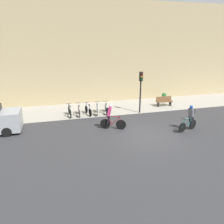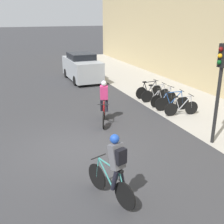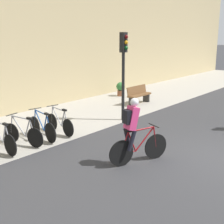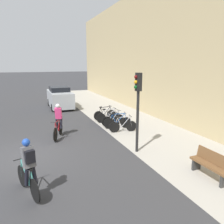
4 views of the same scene
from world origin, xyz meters
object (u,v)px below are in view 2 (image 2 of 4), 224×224
at_px(parked_bike_0, 149,91).
at_px(parked_bike_3, 172,102).
at_px(parked_bike_1, 156,94).
at_px(cyclist_grey, 115,167).
at_px(parked_bike_4, 181,107).
at_px(parked_car, 82,67).
at_px(cyclist_pink, 104,101).
at_px(parked_bike_2, 164,98).
at_px(traffic_light_pole, 220,76).

xyz_separation_m(parked_bike_0, parked_bike_3, (2.28, -0.00, 0.00)).
height_order(parked_bike_1, parked_bike_3, parked_bike_3).
xyz_separation_m(cyclist_grey, parked_bike_0, (-7.67, 5.13, -0.55)).
height_order(parked_bike_4, parked_car, parked_car).
relative_size(cyclist_pink, parked_bike_0, 1.09).
height_order(cyclist_pink, parked_bike_2, cyclist_pink).
bearing_deg(parked_bike_1, parked_bike_4, 0.00).
bearing_deg(cyclist_grey, traffic_light_pole, 112.01).
relative_size(cyclist_pink, parked_bike_1, 1.07).
distance_m(cyclist_grey, parked_bike_4, 6.94).
bearing_deg(traffic_light_pole, parked_bike_0, 173.87).
distance_m(cyclist_grey, parked_car, 13.55).
distance_m(parked_bike_2, parked_bike_3, 0.76).
relative_size(cyclist_grey, parked_bike_0, 1.09).
relative_size(cyclist_grey, parked_bike_1, 1.06).
distance_m(parked_bike_1, traffic_light_pole, 5.52).
distance_m(parked_bike_3, traffic_light_pole, 4.15).
xyz_separation_m(cyclist_pink, cyclist_grey, (5.15, -1.60, 0.00)).
xyz_separation_m(cyclist_pink, traffic_light_pole, (3.34, 2.89, 1.46)).
distance_m(cyclist_pink, parked_bike_4, 3.60).
relative_size(parked_bike_4, traffic_light_pole, 0.47).
distance_m(parked_bike_4, parked_car, 8.88).
bearing_deg(parked_bike_0, cyclist_grey, -33.74).
relative_size(traffic_light_pole, parked_car, 0.81).
bearing_deg(parked_bike_2, parked_bike_4, -0.01).
relative_size(cyclist_grey, parked_bike_3, 1.05).
height_order(cyclist_pink, parked_car, parked_car).
bearing_deg(parked_bike_1, cyclist_pink, -63.44).
xyz_separation_m(cyclist_pink, parked_bike_1, (-1.76, 3.52, -0.55)).
relative_size(parked_bike_1, parked_bike_4, 1.04).
bearing_deg(parked_bike_4, parked_bike_0, 179.98).
bearing_deg(parked_car, parked_bike_3, 15.75).
height_order(cyclist_pink, traffic_light_pole, traffic_light_pole).
xyz_separation_m(cyclist_pink, parked_bike_2, (-1.00, 3.52, -0.56)).
bearing_deg(parked_bike_4, parked_bike_2, 179.99).
xyz_separation_m(parked_bike_3, parked_car, (-7.83, -2.21, 0.50)).
xyz_separation_m(parked_bike_2, parked_bike_4, (1.52, -0.00, -0.00)).
distance_m(cyclist_grey, parked_bike_1, 8.63).
bearing_deg(cyclist_grey, parked_bike_3, 136.49).
bearing_deg(parked_car, parked_bike_1, 19.28).
height_order(parked_bike_3, parked_car, parked_car).
height_order(parked_bike_0, parked_bike_4, parked_bike_0).
bearing_deg(cyclist_pink, parked_car, 170.76).
xyz_separation_m(parked_bike_1, traffic_light_pole, (5.10, -0.63, 2.02)).
distance_m(parked_bike_3, parked_car, 8.15).
bearing_deg(cyclist_grey, parked_bike_0, 146.26).
bearing_deg(parked_car, parked_bike_0, 21.69).
distance_m(parked_bike_3, parked_bike_4, 0.76).
bearing_deg(parked_bike_0, traffic_light_pole, -6.13).
distance_m(parked_bike_1, parked_bike_2, 0.76).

